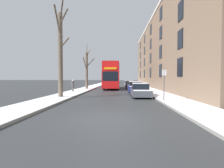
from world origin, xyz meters
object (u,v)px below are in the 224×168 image
object	(u,v)px
parked_car_0	(140,91)
street_sign_post	(164,83)
parked_car_1	(135,87)
double_decker_bus	(112,74)
bare_tree_left_0	(61,52)
pedestrian_left_sidewalk	(73,86)
parked_car_3	(130,85)
parked_car_2	(132,86)
parked_car_4	(129,84)
bare_tree_left_1	(87,68)

from	to	relation	value
parked_car_0	street_sign_post	world-z (taller)	street_sign_post
parked_car_1	double_decker_bus	bearing A→B (deg)	114.50
parked_car_0	parked_car_1	world-z (taller)	parked_car_1
bare_tree_left_0	pedestrian_left_sidewalk	bearing A→B (deg)	95.82
parked_car_1	parked_car_3	bearing A→B (deg)	90.00
bare_tree_left_0	parked_car_0	world-z (taller)	bare_tree_left_0
double_decker_bus	street_sign_post	xyz separation A→B (m)	(4.84, -17.13, -1.06)
parked_car_2	pedestrian_left_sidewalk	xyz separation A→B (m)	(-8.23, -5.89, 0.26)
parked_car_1	parked_car_4	world-z (taller)	parked_car_1
parked_car_3	parked_car_4	size ratio (longest dim) A/B	1.13
double_decker_bus	pedestrian_left_sidewalk	size ratio (longest dim) A/B	6.22
double_decker_bus	bare_tree_left_0	bearing A→B (deg)	-105.42
parked_car_4	pedestrian_left_sidewalk	xyz separation A→B (m)	(-8.23, -16.49, 0.28)
parked_car_2	pedestrian_left_sidewalk	size ratio (longest dim) A/B	2.39
parked_car_3	street_sign_post	bearing A→B (deg)	-86.03
bare_tree_left_0	parked_car_0	xyz separation A→B (m)	(7.55, 1.56, -3.67)
parked_car_0	bare_tree_left_1	bearing A→B (deg)	124.28
double_decker_bus	parked_car_1	size ratio (longest dim) A/B	2.56
parked_car_2	street_sign_post	bearing A→B (deg)	-84.62
parked_car_0	parked_car_3	bearing A→B (deg)	90.00
bare_tree_left_0	parked_car_1	distance (m)	11.10
parked_car_3	street_sign_post	world-z (taller)	street_sign_post
bare_tree_left_0	bare_tree_left_1	bearing A→B (deg)	89.76
bare_tree_left_0	parked_car_3	distance (m)	19.60
parked_car_1	parked_car_4	size ratio (longest dim) A/B	1.01
double_decker_bus	parked_car_2	bearing A→B (deg)	-34.70
pedestrian_left_sidewalk	parked_car_2	bearing A→B (deg)	103.53
bare_tree_left_0	bare_tree_left_1	size ratio (longest dim) A/B	1.20
parked_car_2	pedestrian_left_sidewalk	bearing A→B (deg)	-144.38
bare_tree_left_1	pedestrian_left_sidewalk	xyz separation A→B (m)	(-0.72, -5.99, -2.59)
parked_car_0	parked_car_4	size ratio (longest dim) A/B	1.05
parked_car_0	parked_car_2	xyz separation A→B (m)	(0.00, 10.91, 0.02)
parked_car_1	pedestrian_left_sidewalk	distance (m)	8.26
double_decker_bus	parked_car_0	xyz separation A→B (m)	(3.46, -13.30, -1.89)
parked_car_1	parked_car_4	bearing A→B (deg)	90.00
parked_car_2	parked_car_4	xyz separation A→B (m)	(0.00, 10.59, -0.02)
parked_car_2	pedestrian_left_sidewalk	world-z (taller)	pedestrian_left_sidewalk
bare_tree_left_1	pedestrian_left_sidewalk	distance (m)	6.57
parked_car_2	street_sign_post	world-z (taller)	street_sign_post
bare_tree_left_0	street_sign_post	world-z (taller)	bare_tree_left_0
bare_tree_left_1	street_sign_post	bearing A→B (deg)	-59.07
bare_tree_left_0	parked_car_2	xyz separation A→B (m)	(7.55, 12.47, -3.65)
double_decker_bus	parked_car_2	size ratio (longest dim) A/B	2.60
parked_car_0	parked_car_1	size ratio (longest dim) A/B	1.04
double_decker_bus	parked_car_4	distance (m)	9.10
bare_tree_left_1	parked_car_1	size ratio (longest dim) A/B	1.84
bare_tree_left_0	parked_car_2	distance (m)	15.03
bare_tree_left_0	parked_car_2	size ratio (longest dim) A/B	2.26
bare_tree_left_0	parked_car_2	world-z (taller)	bare_tree_left_0
parked_car_0	street_sign_post	bearing A→B (deg)	-70.10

